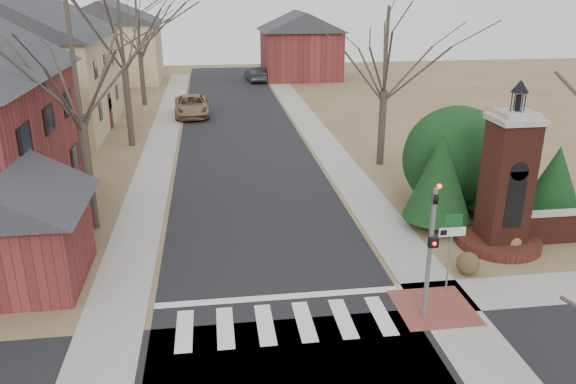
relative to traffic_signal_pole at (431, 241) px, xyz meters
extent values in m
plane|color=brown|center=(-4.30, -0.57, -2.59)|extent=(120.00, 120.00, 0.00)
cube|color=black|center=(-4.30, 21.43, -2.58)|extent=(8.00, 70.00, 0.01)
cube|color=silver|center=(-4.30, 0.23, -2.58)|extent=(8.00, 2.20, 0.02)
cube|color=silver|center=(-4.30, 1.73, -2.58)|extent=(8.00, 0.35, 0.02)
cube|color=gray|center=(0.90, 21.43, -2.58)|extent=(2.00, 60.00, 0.02)
cube|color=gray|center=(-9.50, 21.43, -2.58)|extent=(2.00, 60.00, 0.02)
cube|color=brown|center=(0.50, 0.43, -2.57)|extent=(2.40, 2.40, 0.02)
cylinder|color=slate|center=(0.00, 0.03, -0.49)|extent=(0.14, 0.14, 4.20)
imported|color=black|center=(0.00, 0.03, 1.46)|extent=(0.15, 0.18, 0.90)
sphere|color=#FF0C05|center=(0.00, -0.19, 1.76)|extent=(0.14, 0.14, 0.14)
cube|color=black|center=(0.00, -0.15, 0.01)|extent=(0.28, 0.16, 0.30)
sphere|color=#FF0C05|center=(0.00, -0.24, 0.01)|extent=(0.11, 0.11, 0.11)
cylinder|color=slate|center=(1.30, 1.43, -1.29)|extent=(0.06, 0.06, 2.60)
cube|color=silver|center=(1.30, 1.41, -0.44)|extent=(0.90, 0.03, 0.30)
cube|color=black|center=(1.00, 1.39, -0.44)|extent=(0.22, 0.02, 0.18)
cube|color=#104F1C|center=(1.30, 1.41, -0.04)|extent=(0.60, 0.03, 0.40)
cylinder|color=#4F2117|center=(4.70, 4.43, -2.41)|extent=(3.20, 3.20, 0.36)
cube|color=#4F2117|center=(4.70, 4.43, -0.09)|extent=(1.50, 1.50, 5.00)
cube|color=black|center=(4.70, 3.71, -0.39)|extent=(0.70, 0.10, 2.20)
cube|color=gray|center=(4.70, 4.43, 2.46)|extent=(1.70, 1.70, 0.20)
cube|color=gray|center=(4.70, 4.43, 2.66)|extent=(1.30, 1.30, 0.20)
cylinder|color=black|center=(4.70, 4.43, 3.06)|extent=(0.20, 0.20, 0.60)
cone|color=black|center=(4.70, 4.43, 3.66)|extent=(0.64, 0.64, 0.45)
cube|color=#CBBD87|center=(-17.80, 26.43, 0.61)|extent=(9.00, 12.00, 6.40)
cube|color=maroon|center=(-12.80, 3.93, -1.19)|extent=(4.00, 4.00, 2.80)
cube|color=#CBBD87|center=(-16.30, 47.43, 0.41)|extent=(10.00, 8.00, 6.00)
cube|color=#CBBD87|center=(-19.10, 45.83, 4.40)|extent=(0.75, 0.75, 3.08)
cube|color=maroon|center=(3.70, 47.43, -0.09)|extent=(8.00, 8.00, 5.00)
cube|color=maroon|center=(1.46, 45.83, 3.31)|extent=(0.75, 0.75, 2.80)
cylinder|color=#473D33|center=(2.90, 6.43, -2.34)|extent=(0.20, 0.20, 0.50)
cone|color=black|center=(2.90, 6.43, -0.29)|extent=(2.80, 2.80, 3.60)
cylinder|color=#473D33|center=(6.20, 7.63, -2.34)|extent=(0.20, 0.20, 0.50)
cone|color=black|center=(6.20, 7.63, 0.01)|extent=(3.40, 3.40, 4.20)
cylinder|color=#473D33|center=(8.20, 6.63, -2.34)|extent=(0.20, 0.20, 0.50)
cone|color=black|center=(8.20, 6.63, -0.69)|extent=(2.40, 2.40, 2.80)
sphere|color=black|center=(4.70, 8.93, -0.19)|extent=(4.80, 4.80, 4.80)
cylinder|color=#473D33|center=(-11.30, 8.43, -0.17)|extent=(0.40, 0.40, 4.83)
cylinder|color=#473D33|center=(-11.30, 21.43, -0.07)|extent=(0.40, 0.40, 5.04)
cylinder|color=#473D33|center=(-11.80, 34.43, -0.38)|extent=(0.40, 0.40, 4.41)
cylinder|color=#473D33|center=(3.20, 15.43, -0.49)|extent=(0.40, 0.40, 4.20)
imported|color=#88674A|center=(-7.70, 29.64, -1.81)|extent=(2.79, 5.67, 1.55)
imported|color=#2D3033|center=(-1.41, 45.50, -1.82)|extent=(2.09, 4.80, 1.54)
sphere|color=brown|center=(2.50, 2.43, -2.18)|extent=(0.81, 0.81, 0.81)
sphere|color=brown|center=(5.00, 4.03, -2.17)|extent=(0.83, 0.83, 0.83)
camera|label=1|loc=(-6.21, -14.17, 7.03)|focal=35.00mm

